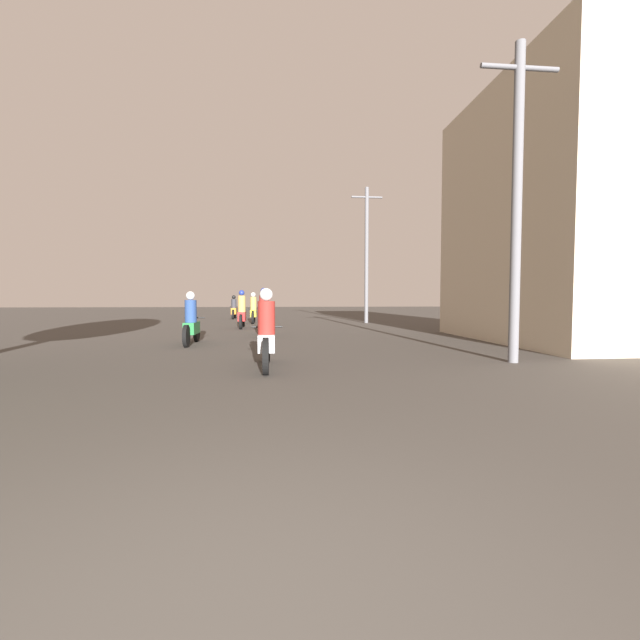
{
  "coord_description": "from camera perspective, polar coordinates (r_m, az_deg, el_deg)",
  "views": [
    {
      "loc": [
        0.2,
        -1.34,
        1.31
      ],
      "look_at": [
        2.05,
        16.57,
        0.37
      ],
      "focal_mm": 24.0,
      "sensor_mm": 36.0,
      "label": 1
    }
  ],
  "objects": [
    {
      "name": "motorcycle_silver",
      "position": [
        8.0,
        -7.14,
        -2.12
      ],
      "size": [
        0.6,
        2.1,
        1.49
      ],
      "rotation": [
        0.0,
        0.0,
        -0.17
      ],
      "color": "black",
      "rests_on": "ground_plane"
    },
    {
      "name": "motorcycle_green",
      "position": [
        12.5,
        -16.77,
        -0.45
      ],
      "size": [
        0.6,
        2.08,
        1.49
      ],
      "rotation": [
        0.0,
        0.0,
        0.17
      ],
      "color": "black",
      "rests_on": "ground_plane"
    },
    {
      "name": "motorcycle_white",
      "position": [
        14.7,
        -7.47,
        0.42
      ],
      "size": [
        0.6,
        2.07,
        1.65
      ],
      "rotation": [
        0.0,
        0.0,
        -0.07
      ],
      "color": "black",
      "rests_on": "ground_plane"
    },
    {
      "name": "motorcycle_red",
      "position": [
        18.64,
        -10.37,
        0.91
      ],
      "size": [
        0.6,
        1.92,
        1.64
      ],
      "rotation": [
        0.0,
        0.0,
        0.06
      ],
      "color": "black",
      "rests_on": "ground_plane"
    },
    {
      "name": "motorcycle_yellow",
      "position": [
        22.11,
        -8.87,
        1.2
      ],
      "size": [
        0.6,
        1.93,
        1.58
      ],
      "rotation": [
        0.0,
        0.0,
        0.07
      ],
      "color": "black",
      "rests_on": "ground_plane"
    },
    {
      "name": "motorcycle_orange",
      "position": [
        27.0,
        -11.4,
        1.41
      ],
      "size": [
        0.6,
        1.84,
        1.47
      ],
      "rotation": [
        0.0,
        0.0,
        0.0
      ],
      "color": "black",
      "rests_on": "ground_plane"
    },
    {
      "name": "building_right_near",
      "position": [
        15.12,
        29.83,
        12.05
      ],
      "size": [
        4.76,
        7.37,
        7.59
      ],
      "color": "beige",
      "rests_on": "ground_plane"
    },
    {
      "name": "utility_pole_near",
      "position": [
        9.68,
        24.76,
        14.68
      ],
      "size": [
        1.6,
        0.2,
        6.32
      ],
      "color": "slate",
      "rests_on": "ground_plane"
    },
    {
      "name": "utility_pole_far",
      "position": [
        22.48,
        6.23,
        8.94
      ],
      "size": [
        1.6,
        0.2,
        6.97
      ],
      "color": "slate",
      "rests_on": "ground_plane"
    }
  ]
}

